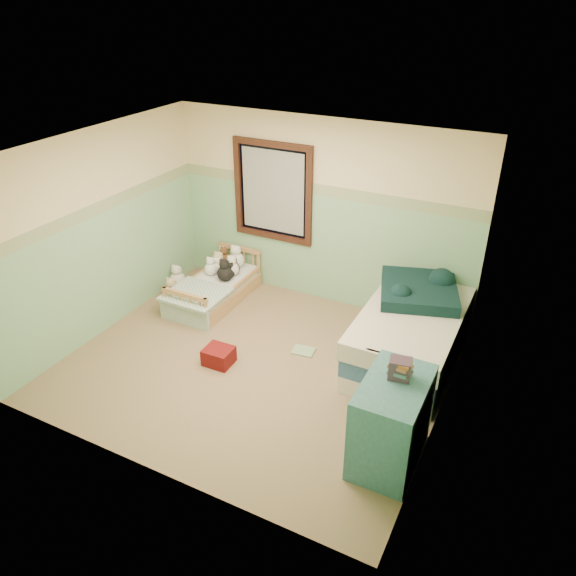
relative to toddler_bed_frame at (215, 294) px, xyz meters
The scene contains 33 objects.
floor 1.63m from the toddler_bed_frame, 40.11° to the right, with size 4.20×3.60×0.02m, color #927452.
ceiling 2.92m from the toddler_bed_frame, 40.11° to the right, with size 4.20×3.60×0.02m, color white.
wall_back 1.86m from the toddler_bed_frame, 31.04° to the left, with size 4.20×0.04×2.50m, color beige.
wall_front 3.32m from the toddler_bed_frame, 66.38° to the right, with size 4.20×0.04×2.50m, color beige.
wall_left 1.78m from the toddler_bed_frame, 129.11° to the right, with size 0.04×3.60×2.50m, color beige.
wall_right 3.69m from the toddler_bed_frame, 17.42° to the right, with size 0.04×3.60×2.50m, color beige.
wainscot_mint 1.59m from the toddler_bed_frame, 30.53° to the left, with size 4.20×0.01×1.50m, color #80BC81.
border_strip 2.07m from the toddler_bed_frame, 30.53° to the left, with size 4.20×0.01×0.15m, color #486D4E.
window_frame 1.63m from the toddler_bed_frame, 52.42° to the left, with size 1.16×0.06×1.36m, color black.
window_blinds 1.63m from the toddler_bed_frame, 52.81° to the left, with size 0.92×0.01×1.12m, color beige.
toddler_bed_frame is the anchor object (origin of this frame).
toddler_mattress 0.15m from the toddler_bed_frame, ahead, with size 0.64×1.34×0.12m, color white.
patchwork_quilt 0.49m from the toddler_bed_frame, 90.00° to the right, with size 0.76×0.70×0.03m, color #6FACD3.
plush_bed_brown 0.60m from the toddler_bed_frame, 106.70° to the left, with size 0.19×0.19×0.19m, color brown.
plush_bed_white 0.60m from the toddler_bed_frame, 84.29° to the left, with size 0.23×0.23×0.23m, color white.
plush_bed_tan 0.43m from the toddler_bed_frame, 109.65° to the left, with size 0.20×0.20×0.20m, color beige.
plush_bed_dark 0.44m from the toddler_bed_frame, 65.10° to the left, with size 0.19×0.19×0.19m, color black.
plush_floor_cream 0.71m from the toddler_bed_frame, behind, with size 0.23×0.23×0.23m, color white.
plush_floor_tan 0.61m from the toddler_bed_frame, 154.69° to the right, with size 0.22×0.22×0.22m, color beige.
twin_bed_frame 2.80m from the toddler_bed_frame, ahead, with size 1.02×2.04×0.22m, color white.
twin_boxspring 2.81m from the toddler_bed_frame, ahead, with size 1.02×2.04×0.22m, color navy.
twin_mattress 2.83m from the toddler_bed_frame, ahead, with size 1.06×2.08×0.22m, color silver.
teal_blanket 2.83m from the toddler_bed_frame, ahead, with size 0.87×0.92×0.14m, color black.
dresser 3.54m from the toddler_bed_frame, 29.56° to the right, with size 0.55×0.87×0.87m, color #3A5D6E.
book_stack 3.58m from the toddler_bed_frame, 28.19° to the right, with size 0.19×0.15×0.19m, color brown.
red_pillow 1.49m from the toddler_bed_frame, 54.93° to the right, with size 0.32×0.28×0.20m, color #A10707.
floor_book 1.73m from the toddler_bed_frame, 19.09° to the right, with size 0.26×0.20×0.02m, color gold.
extra_plush_0 0.43m from the toddler_bed_frame, 63.33° to the left, with size 0.20×0.20×0.20m, color white.
extra_plush_1 0.35m from the toddler_bed_frame, 33.05° to the left, with size 0.22×0.22×0.22m, color black.
extra_plush_2 0.40m from the toddler_bed_frame, 112.66° to the left, with size 0.17×0.17×0.17m, color white.
extra_plush_3 0.36m from the toddler_bed_frame, 135.25° to the left, with size 0.18×0.18×0.18m, color white.
extra_plush_4 0.38m from the toddler_bed_frame, 58.28° to the left, with size 0.16×0.16×0.16m, color black.
extra_plush_5 0.64m from the toddler_bed_frame, 109.59° to the left, with size 0.18×0.18×0.18m, color white.
Camera 1 is at (2.68, -4.44, 3.89)m, focal length 34.31 mm.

